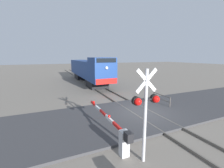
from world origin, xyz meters
The scene contains 8 objects.
ground_plane centered at (0.00, 0.00, 0.00)m, with size 160.00×160.00×0.00m, color slate.
rail_track_left centered at (-0.72, 0.00, 0.07)m, with size 0.08×80.00×0.15m, color #59544C.
rail_track_right centered at (0.72, 0.00, 0.07)m, with size 0.08×80.00×0.15m, color #59544C.
road_surface centered at (0.00, 0.00, 0.07)m, with size 36.00×6.25×0.14m, color #38383A.
locomotive centered at (0.00, 14.88, 2.13)m, with size 2.80×16.29×4.13m.
crossing_signal centered at (-3.03, -4.45, 2.39)m, with size 1.18×0.33×3.87m.
crossing_gate centered at (-3.61, -3.15, 0.79)m, with size 0.36×5.46×1.28m.
guard_railing centered at (2.78, 1.04, 0.61)m, with size 0.08×2.14×0.95m.
Camera 1 is at (-6.52, -9.05, 4.31)m, focal length 24.33 mm.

